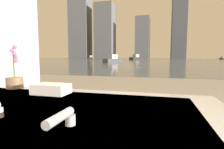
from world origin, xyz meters
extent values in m
cube|color=white|center=(0.00, 0.40, 0.54)|extent=(1.68, 1.09, 0.04)
cylinder|color=silver|center=(0.25, 0.28, 0.58)|extent=(0.04, 0.04, 0.04)
cylinder|color=silver|center=(0.25, 0.19, 0.62)|extent=(0.04, 0.17, 0.04)
cylinder|color=#8C6B4C|center=(-0.69, 0.96, 0.61)|extent=(0.15, 0.15, 0.10)
cylinder|color=#38662D|center=(-0.69, 0.96, 0.80)|extent=(0.01, 0.01, 0.28)
sphere|color=pink|center=(-0.68, 0.97, 0.94)|extent=(0.04, 0.04, 0.04)
sphere|color=pink|center=(-0.69, 0.95, 0.91)|extent=(0.04, 0.04, 0.04)
sphere|color=pink|center=(-0.67, 0.96, 0.88)|extent=(0.04, 0.04, 0.04)
sphere|color=pink|center=(-0.68, 0.98, 0.85)|extent=(0.04, 0.04, 0.04)
sphere|color=pink|center=(-0.67, 0.97, 0.82)|extent=(0.04, 0.04, 0.04)
cube|color=white|center=(-0.21, 0.82, 0.58)|extent=(0.27, 0.17, 0.04)
cube|color=white|center=(-0.21, 0.82, 0.62)|extent=(0.27, 0.17, 0.04)
cube|color=slate|center=(0.00, 62.00, 0.01)|extent=(180.00, 110.00, 0.01)
cube|color=#2D2D33|center=(-29.35, 75.10, 0.40)|extent=(2.60, 4.69, 0.78)
cube|color=silver|center=(-29.35, 75.10, 1.23)|extent=(1.50, 1.89, 0.89)
cube|color=#2D2D33|center=(-6.32, 56.12, 0.44)|extent=(3.94, 5.05, 0.85)
cube|color=#B2A893|center=(-6.32, 56.12, 1.35)|extent=(1.99, 2.20, 0.98)
cube|color=#335647|center=(25.37, 78.26, 0.31)|extent=(1.49, 3.49, 0.59)
cube|color=#B2A893|center=(25.37, 78.26, 0.94)|extent=(0.97, 1.35, 0.68)
cube|color=#4C4C51|center=(-6.35, 26.58, 0.31)|extent=(2.70, 3.57, 0.60)
cube|color=silver|center=(-6.35, 26.58, 0.95)|extent=(1.38, 1.54, 0.69)
cube|color=slate|center=(-54.35, 118.00, 30.40)|extent=(13.84, 11.27, 60.79)
cube|color=slate|center=(-35.54, 118.00, 18.53)|extent=(12.43, 12.91, 37.06)
cube|color=slate|center=(-9.63, 118.00, 13.34)|extent=(8.87, 12.93, 26.69)
cube|color=#4C515B|center=(12.62, 118.00, 23.17)|extent=(8.42, 11.26, 46.34)
camera|label=1|loc=(0.61, -0.38, 0.85)|focal=28.00mm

